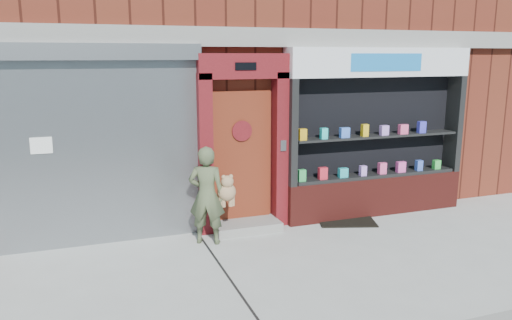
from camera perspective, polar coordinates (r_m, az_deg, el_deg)
name	(u,v)px	position (r m, az deg, el deg)	size (l,w,h in m)	color
ground	(336,264)	(7.25, 9.11, -11.60)	(80.00, 80.00, 0.00)	#9E9E99
building	(218,6)	(12.28, -4.37, 17.15)	(12.00, 8.16, 8.00)	#5D2015
shutter_bay	(99,134)	(7.81, -17.53, 2.87)	(3.10, 0.30, 3.04)	gray
red_door_bay	(243,143)	(8.18, -1.46, 1.95)	(1.52, 0.58, 2.90)	#530E13
pharmacy_bay	(376,140)	(9.23, 13.52, 2.23)	(3.50, 0.41, 3.00)	#5C1A16
woman	(209,195)	(7.69, -5.42, -3.99)	(0.79, 0.57, 1.53)	#4C5638
doormat	(346,221)	(8.99, 10.27, -6.84)	(0.97, 0.68, 0.02)	black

